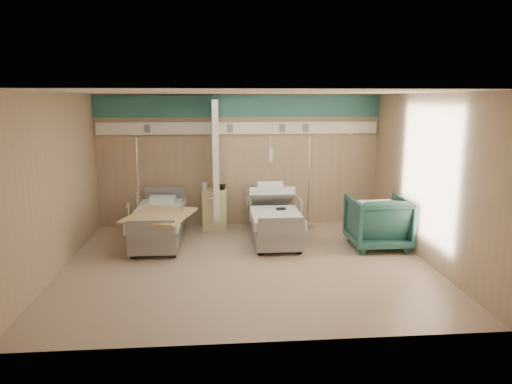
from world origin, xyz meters
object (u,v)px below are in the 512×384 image
iv_stand_right (308,209)px  bed_right (274,224)px  visitor_armchair (377,222)px  bed_left (159,227)px  bedside_cabinet (215,209)px  iv_stand_left (140,213)px

iv_stand_right → bed_right: bearing=-135.1°
bed_right → visitor_armchair: visitor_armchair is taller
bed_left → bedside_cabinet: bedside_cabinet is taller
iv_stand_right → bed_left: bearing=-164.7°
visitor_armchair → bed_right: bearing=-17.5°
bedside_cabinet → iv_stand_left: size_ratio=0.43×
iv_stand_left → bed_right: bearing=-15.8°
iv_stand_right → iv_stand_left: iv_stand_left is taller
visitor_armchair → iv_stand_left: bearing=-16.3°
visitor_armchair → iv_stand_right: (-1.02, 1.43, -0.08)m
iv_stand_left → bedside_cabinet: bearing=5.3°
iv_stand_right → iv_stand_left: (-3.51, -0.07, 0.01)m
visitor_armchair → bed_left: bearing=-8.0°
bed_left → iv_stand_right: (3.03, 0.83, 0.08)m
visitor_armchair → iv_stand_left: iv_stand_left is taller
bedside_cabinet → iv_stand_left: iv_stand_left is taller
iv_stand_right → bedside_cabinet: bearing=178.0°
bedside_cabinet → bed_right: bearing=-38.0°
bedside_cabinet → iv_stand_right: size_ratio=0.44×
iv_stand_right → iv_stand_left: size_ratio=0.98×
bed_right → visitor_armchair: 1.95m
visitor_armchair → bedside_cabinet: bearing=-26.1°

